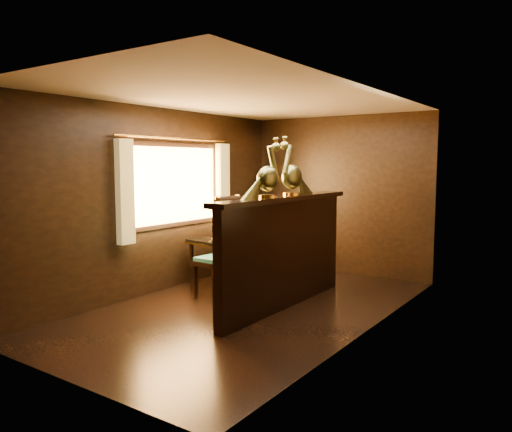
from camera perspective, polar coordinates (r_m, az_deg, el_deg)
The scene contains 8 objects.
ground at distance 6.16m, azimuth -0.82°, elevation -10.49°, with size 5.00×5.00×0.00m, color black.
room_shell at distance 5.97m, azimuth -1.41°, elevation 4.41°, with size 3.04×5.04×2.52m.
partition at distance 6.07m, azimuth 3.29°, elevation -3.83°, with size 0.26×2.70×1.36m.
dining_table at distance 7.27m, azimuth -2.84°, elevation -2.95°, with size 0.86×1.25×0.89m.
chair_left at distance 6.46m, azimuth -3.75°, elevation -3.30°, with size 0.50×0.54×1.35m.
chair_right at distance 7.03m, azimuth -0.21°, elevation -2.71°, with size 0.62×0.63×1.31m.
peacock_left at distance 5.65m, azimuth 1.35°, elevation 5.56°, with size 0.22×0.58×0.69m, color #194C37, non-canonical shape.
peacock_right at distance 6.11m, azimuth 4.13°, elevation 5.69°, with size 0.22×0.60×0.71m, color #194C37, non-canonical shape.
Camera 1 is at (3.43, -4.81, 1.75)m, focal length 35.00 mm.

